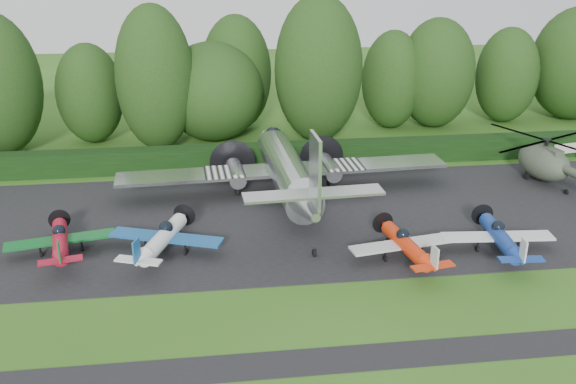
{
  "coord_description": "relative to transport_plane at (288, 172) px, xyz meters",
  "views": [
    {
      "loc": [
        -5.46,
        -30.4,
        18.65
      ],
      "look_at": [
        -0.56,
        8.99,
        2.5
      ],
      "focal_mm": 40.0,
      "sensor_mm": 36.0,
      "label": 1
    }
  ],
  "objects": [
    {
      "name": "ground",
      "position": [
        0.02,
        -13.6,
        -2.25
      ],
      "size": [
        160.0,
        160.0,
        0.0
      ],
      "primitive_type": "plane",
      "color": "#2D5618",
      "rests_on": "ground"
    },
    {
      "name": "apron",
      "position": [
        0.02,
        -3.6,
        -2.24
      ],
      "size": [
        70.0,
        18.0,
        0.01
      ],
      "primitive_type": "cube",
      "color": "black",
      "rests_on": "ground"
    },
    {
      "name": "taxiway_verge",
      "position": [
        0.02,
        -19.6,
        -2.24
      ],
      "size": [
        70.0,
        2.0,
        0.0
      ],
      "primitive_type": "cube",
      "color": "black",
      "rests_on": "ground"
    },
    {
      "name": "hedgerow",
      "position": [
        0.02,
        7.4,
        -2.25
      ],
      "size": [
        90.0,
        1.6,
        2.0
      ],
      "primitive_type": "cube",
      "color": "black",
      "rests_on": "ground"
    },
    {
      "name": "transport_plane",
      "position": [
        0.0,
        0.0,
        0.0
      ],
      "size": [
        25.14,
        19.27,
        8.05
      ],
      "rotation": [
        0.0,
        0.0,
        -0.05
      ],
      "color": "silver",
      "rests_on": "ground"
    },
    {
      "name": "light_plane_red",
      "position": [
        -14.99,
        -7.21,
        -1.19
      ],
      "size": [
        6.6,
        6.94,
        2.54
      ],
      "rotation": [
        0.0,
        0.0,
        -0.21
      ],
      "color": "maroon",
      "rests_on": "ground"
    },
    {
      "name": "light_plane_white",
      "position": [
        -8.74,
        -7.84,
        -1.09
      ],
      "size": [
        7.21,
        7.58,
        2.77
      ],
      "rotation": [
        0.0,
        0.0,
        0.35
      ],
      "color": "silver",
      "rests_on": "ground"
    },
    {
      "name": "light_plane_orange",
      "position": [
        5.96,
        -10.44,
        -1.17
      ],
      "size": [
        6.73,
        7.08,
        2.59
      ],
      "rotation": [
        0.0,
        0.0,
        -0.17
      ],
      "color": "red",
      "rests_on": "ground"
    },
    {
      "name": "light_plane_blue",
      "position": [
        12.02,
        -10.22,
        -1.14
      ],
      "size": [
        6.93,
        7.29,
        2.66
      ],
      "rotation": [
        0.0,
        0.0,
        0.08
      ],
      "color": "navy",
      "rests_on": "ground"
    },
    {
      "name": "helicopter",
      "position": [
        20.68,
        1.14,
        -0.34
      ],
      "size": [
        11.02,
        12.91,
        3.55
      ],
      "rotation": [
        0.0,
        0.0,
        -0.19
      ],
      "color": "#343F30",
      "rests_on": "ground"
    },
    {
      "name": "sign_board",
      "position": [
        25.28,
        5.65,
        -1.15
      ],
      "size": [
        2.88,
        0.11,
        1.62
      ],
      "rotation": [
        0.0,
        0.0,
        -0.19
      ],
      "color": "#3F3326",
      "rests_on": "ground"
    },
    {
      "name": "tree_0",
      "position": [
        -10.22,
        13.64,
        4.28
      ],
      "size": [
        7.01,
        7.01,
        13.07
      ],
      "color": "black",
      "rests_on": "ground"
    },
    {
      "name": "tree_1",
      "position": [
        32.65,
        18.79,
        3.61
      ],
      "size": [
        9.13,
        9.13,
        11.72
      ],
      "color": "black",
      "rests_on": "ground"
    },
    {
      "name": "tree_2",
      "position": [
        -2.75,
        19.08,
        3.45
      ],
      "size": [
        6.92,
        6.92,
        11.41
      ],
      "color": "black",
      "rests_on": "ground"
    },
    {
      "name": "tree_4",
      "position": [
        -16.53,
        16.51,
        2.42
      ],
      "size": [
        6.13,
        6.13,
        9.36
      ],
      "color": "black",
      "rests_on": "ground"
    },
    {
      "name": "tree_7",
      "position": [
        4.65,
        14.4,
        4.59
      ],
      "size": [
        8.18,
        8.18,
        13.69
      ],
      "color": "black",
      "rests_on": "ground"
    },
    {
      "name": "tree_8",
      "position": [
        17.22,
        17.65,
        3.23
      ],
      "size": [
        7.63,
        7.63,
        10.98
      ],
      "color": "black",
      "rests_on": "ground"
    },
    {
      "name": "tree_9",
      "position": [
        25.12,
        18.48,
        2.65
      ],
      "size": [
        6.36,
        6.36,
        9.81
      ],
      "color": "black",
      "rests_on": "ground"
    },
    {
      "name": "tree_10",
      "position": [
        12.74,
        17.79,
        2.66
      ],
      "size": [
        6.08,
        6.08,
        9.84
      ],
      "color": "black",
      "rests_on": "ground"
    },
    {
      "name": "tree_13",
      "position": [
        -5.19,
        16.02,
        2.4
      ],
      "size": [
        9.62,
        9.62,
        9.31
      ],
      "color": "black",
      "rests_on": "ground"
    }
  ]
}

